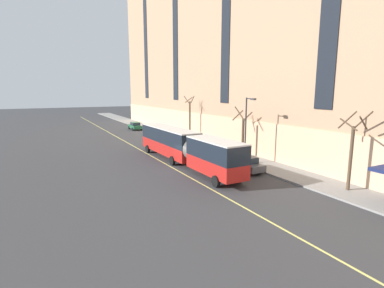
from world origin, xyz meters
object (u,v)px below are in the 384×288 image
(city_bus, at_px, (184,145))
(street_tree_mid_block, at_px, (243,133))
(parked_car_green_2, at_px, (135,126))
(parked_car_champagne_5, at_px, (213,153))
(parked_car_darkgray_0, at_px, (163,135))
(street_tree_far_uptown, at_px, (190,118))
(parked_car_red_3, at_px, (181,142))
(street_lamp, at_px, (247,124))
(street_tree_near_corner, at_px, (352,150))
(parked_car_darkgray_1, at_px, (245,164))

(city_bus, height_order, street_tree_mid_block, street_tree_mid_block)
(city_bus, distance_m, parked_car_green_2, 32.20)
(parked_car_champagne_5, bearing_deg, parked_car_darkgray_0, 90.36)
(parked_car_darkgray_0, bearing_deg, city_bus, -104.28)
(parked_car_green_2, bearing_deg, parked_car_champagne_5, -89.75)
(parked_car_green_2, xyz_separation_m, parked_car_champagne_5, (0.14, -31.13, -0.00))
(city_bus, relative_size, street_tree_far_uptown, 2.79)
(city_bus, distance_m, parked_car_champagne_5, 4.59)
(parked_car_red_3, xyz_separation_m, street_tree_mid_block, (3.52, -9.83, 2.26))
(city_bus, bearing_deg, street_lamp, -28.17)
(parked_car_champagne_5, bearing_deg, street_lamp, -66.31)
(parked_car_darkgray_0, relative_size, parked_car_green_2, 0.96)
(parked_car_champagne_5, bearing_deg, city_bus, -169.84)
(parked_car_red_3, relative_size, street_tree_far_uptown, 0.64)
(parked_car_red_3, relative_size, street_lamp, 0.63)
(street_tree_near_corner, relative_size, street_tree_mid_block, 1.05)
(city_bus, height_order, parked_car_darkgray_1, city_bus)
(parked_car_darkgray_0, relative_size, parked_car_red_3, 1.02)
(city_bus, xyz_separation_m, parked_car_darkgray_1, (4.32, -5.44, -1.36))
(city_bus, bearing_deg, parked_car_darkgray_0, 75.72)
(parked_car_green_2, bearing_deg, street_lamp, -86.90)
(city_bus, xyz_separation_m, parked_car_red_3, (4.29, 9.58, -1.36))
(street_tree_near_corner, relative_size, street_tree_far_uptown, 0.90)
(street_tree_mid_block, distance_m, street_tree_far_uptown, 14.04)
(parked_car_green_2, xyz_separation_m, street_lamp, (1.90, -35.16, 3.76))
(parked_car_red_3, height_order, street_tree_mid_block, street_tree_mid_block)
(parked_car_champagne_5, height_order, street_tree_mid_block, street_tree_mid_block)
(parked_car_darkgray_1, distance_m, parked_car_red_3, 15.02)
(city_bus, bearing_deg, parked_car_green_2, 82.53)
(parked_car_green_2, bearing_deg, parked_car_darkgray_1, -89.79)
(parked_car_green_2, xyz_separation_m, street_tree_far_uptown, (3.65, -18.13, 2.93))
(parked_car_darkgray_1, relative_size, street_tree_far_uptown, 0.63)
(parked_car_champagne_5, bearing_deg, parked_car_green_2, 90.25)
(street_tree_far_uptown, height_order, street_lamp, street_lamp)
(city_bus, xyz_separation_m, parked_car_darkgray_0, (4.22, 16.57, -1.36))
(street_tree_far_uptown, bearing_deg, city_bus, -119.62)
(city_bus, distance_m, parked_car_darkgray_0, 17.15)
(street_tree_near_corner, distance_m, street_tree_mid_block, 14.11)
(parked_car_darkgray_0, relative_size, street_lamp, 0.64)
(parked_car_green_2, height_order, street_tree_near_corner, street_tree_near_corner)
(parked_car_darkgray_0, distance_m, street_lamp, 20.27)
(parked_car_darkgray_0, xyz_separation_m, street_tree_far_uptown, (3.61, -2.80, 2.93))
(street_tree_near_corner, bearing_deg, street_lamp, 99.15)
(parked_car_darkgray_1, bearing_deg, street_tree_mid_block, 56.11)
(street_lamp, bearing_deg, parked_car_green_2, 93.10)
(street_tree_far_uptown, bearing_deg, parked_car_darkgray_0, 142.28)
(parked_car_red_3, distance_m, street_lamp, 13.50)
(parked_car_darkgray_0, relative_size, street_tree_near_corner, 0.72)
(parked_car_darkgray_0, xyz_separation_m, parked_car_green_2, (-0.04, 15.33, 0.00))
(city_bus, relative_size, street_lamp, 2.76)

